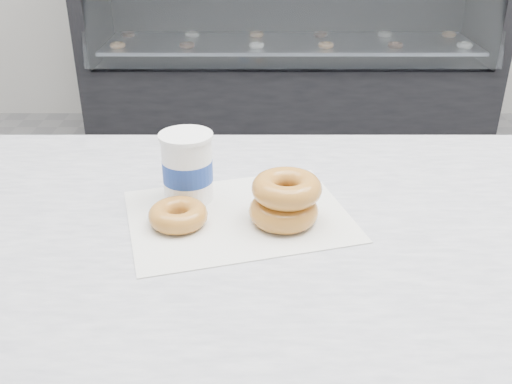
{
  "coord_description": "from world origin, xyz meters",
  "views": [
    {
      "loc": [
        -0.2,
        -1.36,
        1.35
      ],
      "look_at": [
        -0.2,
        -0.54,
        0.93
      ],
      "focal_mm": 40.0,
      "sensor_mm": 36.0,
      "label": 1
    }
  ],
  "objects_px": {
    "donut_stack": "(285,200)",
    "coffee_cup": "(187,167)",
    "display_case": "(289,57)",
    "donut_single": "(178,215)"
  },
  "relations": [
    {
      "from": "coffee_cup",
      "to": "display_case",
      "type": "bearing_deg",
      "value": 89.65
    },
    {
      "from": "donut_stack",
      "to": "display_case",
      "type": "bearing_deg",
      "value": 86.67
    },
    {
      "from": "donut_single",
      "to": "donut_stack",
      "type": "distance_m",
      "value": 0.17
    },
    {
      "from": "display_case",
      "to": "donut_single",
      "type": "relative_size",
      "value": 26.2
    },
    {
      "from": "display_case",
      "to": "coffee_cup",
      "type": "xyz_separation_m",
      "value": [
        -0.31,
        -2.64,
        0.47
      ]
    },
    {
      "from": "display_case",
      "to": "donut_stack",
      "type": "bearing_deg",
      "value": -93.33
    },
    {
      "from": "donut_stack",
      "to": "coffee_cup",
      "type": "height_order",
      "value": "coffee_cup"
    },
    {
      "from": "donut_single",
      "to": "coffee_cup",
      "type": "relative_size",
      "value": 0.78
    },
    {
      "from": "display_case",
      "to": "donut_stack",
      "type": "height_order",
      "value": "display_case"
    },
    {
      "from": "display_case",
      "to": "donut_stack",
      "type": "relative_size",
      "value": 15.98
    }
  ]
}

